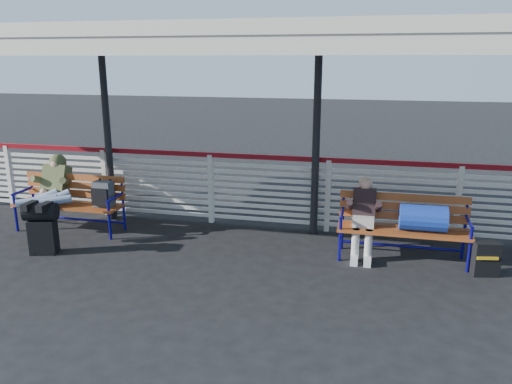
% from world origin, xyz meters
% --- Properties ---
extents(ground, '(60.00, 60.00, 0.00)m').
position_xyz_m(ground, '(0.00, 0.00, 0.00)').
color(ground, black).
rests_on(ground, ground).
extents(fence, '(12.08, 0.08, 1.24)m').
position_xyz_m(fence, '(0.00, 1.90, 0.66)').
color(fence, silver).
rests_on(fence, ground).
extents(canopy, '(12.60, 3.60, 3.16)m').
position_xyz_m(canopy, '(-0.00, 0.87, 3.04)').
color(canopy, silver).
rests_on(canopy, ground).
extents(luggage_stack, '(0.51, 0.37, 0.77)m').
position_xyz_m(luggage_stack, '(-1.94, -0.03, 0.42)').
color(luggage_stack, black).
rests_on(luggage_stack, ground).
extents(bench_left, '(1.80, 0.56, 0.92)m').
position_xyz_m(bench_left, '(-1.98, 1.00, 0.58)').
color(bench_left, '#A1471F').
rests_on(bench_left, ground).
extents(bench_right, '(1.80, 0.56, 0.92)m').
position_xyz_m(bench_right, '(3.29, 0.92, 0.61)').
color(bench_right, '#A1471F').
rests_on(bench_right, ground).
extents(traveler_man, '(0.93, 1.64, 0.77)m').
position_xyz_m(traveler_man, '(-2.28, 0.65, 0.68)').
color(traveler_man, '#8F9FC1').
rests_on(traveler_man, ground).
extents(companion_person, '(0.32, 0.66, 1.15)m').
position_xyz_m(companion_person, '(2.60, 0.92, 0.60)').
color(companion_person, '#BCB6AB').
rests_on(companion_person, ground).
extents(suitcase_side, '(0.36, 0.26, 0.46)m').
position_xyz_m(suitcase_side, '(4.20, 0.62, 0.23)').
color(suitcase_side, black).
rests_on(suitcase_side, ground).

